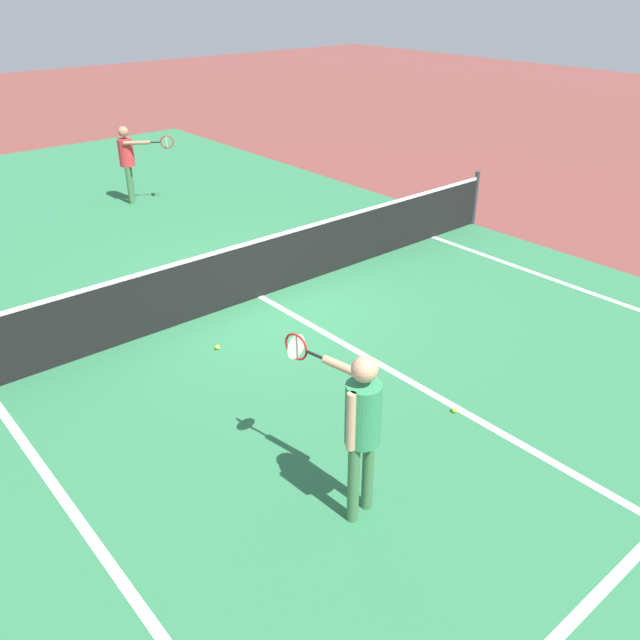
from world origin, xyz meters
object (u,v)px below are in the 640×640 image
player_near (360,419)px  tennis_ball_mid_court (454,410)px  net (259,268)px  tennis_ball_near_net (217,347)px  player_far (128,156)px

player_near → tennis_ball_mid_court: bearing=12.4°
player_near → tennis_ball_mid_court: size_ratio=26.03×
net → player_near: player_near is taller
tennis_ball_mid_court → tennis_ball_near_net: size_ratio=1.00×
tennis_ball_mid_court → tennis_ball_near_net: bearing=113.7°
tennis_ball_near_net → net: bearing=34.7°
net → tennis_ball_near_net: (-1.41, -0.98, -0.46)m
player_near → tennis_ball_near_net: player_near is taller
player_far → tennis_ball_mid_court: size_ratio=25.15×
player_far → tennis_ball_near_net: size_ratio=25.15×
tennis_ball_near_net → player_far: bearing=72.7°
tennis_ball_mid_court → tennis_ball_near_net: 3.29m
player_near → player_far: size_ratio=1.04×
player_far → player_near: bearing=-105.0°
player_far → tennis_ball_near_net: bearing=-107.3°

